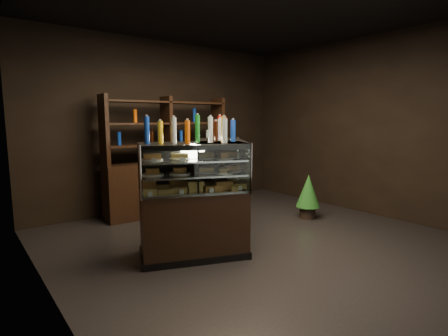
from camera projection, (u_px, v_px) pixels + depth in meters
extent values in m
plane|color=black|center=(258.00, 242.00, 4.66)|extent=(5.00, 5.00, 0.00)
cube|color=black|center=(165.00, 126.00, 6.40)|extent=(5.00, 0.02, 3.00)
cube|color=black|center=(365.00, 126.00, 5.97)|extent=(0.02, 5.00, 3.00)
cube|color=black|center=(43.00, 134.00, 2.93)|extent=(0.02, 5.00, 3.00)
cube|color=black|center=(261.00, 5.00, 4.24)|extent=(5.00, 5.00, 0.02)
cube|color=black|center=(220.00, 213.00, 4.60)|extent=(1.17, 1.35, 0.79)
cube|color=black|center=(220.00, 239.00, 4.65)|extent=(1.20, 1.39, 0.08)
cube|color=black|center=(220.00, 143.00, 4.47)|extent=(1.17, 1.35, 0.06)
cube|color=silver|center=(220.00, 183.00, 4.54)|extent=(1.10, 1.28, 0.02)
cube|color=silver|center=(220.00, 169.00, 4.51)|extent=(1.10, 1.28, 0.02)
cube|color=silver|center=(220.00, 156.00, 4.49)|extent=(1.10, 1.28, 0.02)
cube|color=white|center=(244.00, 162.00, 4.53)|extent=(0.67, 1.02, 0.56)
cylinder|color=silver|center=(238.00, 157.00, 5.13)|extent=(0.03, 0.03, 0.58)
cylinder|color=silver|center=(251.00, 169.00, 3.93)|extent=(0.03, 0.03, 0.58)
cube|color=black|center=(194.00, 223.00, 4.14)|extent=(1.35, 1.01, 0.79)
cube|color=black|center=(194.00, 252.00, 4.19)|extent=(1.39, 1.04, 0.08)
cube|color=black|center=(193.00, 146.00, 4.01)|extent=(1.35, 1.01, 0.06)
cube|color=silver|center=(193.00, 190.00, 4.09)|extent=(1.29, 0.95, 0.02)
cube|color=silver|center=(193.00, 174.00, 4.06)|extent=(1.29, 0.95, 0.02)
cube|color=silver|center=(193.00, 160.00, 4.04)|extent=(1.29, 0.95, 0.02)
cube|color=white|center=(199.00, 171.00, 3.75)|extent=(1.13, 0.45, 0.56)
cylinder|color=silver|center=(251.00, 169.00, 3.93)|extent=(0.03, 0.03, 0.58)
cylinder|color=silver|center=(141.00, 173.00, 3.59)|extent=(0.03, 0.03, 0.58)
cube|color=#CF8D4A|center=(226.00, 187.00, 4.03)|extent=(0.17, 0.20, 0.06)
cube|color=#CF8D4A|center=(225.00, 185.00, 4.20)|extent=(0.17, 0.20, 0.06)
cube|color=#CF8D4A|center=(224.00, 182.00, 4.37)|extent=(0.17, 0.20, 0.06)
cube|color=#CF8D4A|center=(223.00, 180.00, 4.54)|extent=(0.17, 0.20, 0.06)
cube|color=#CF8D4A|center=(222.00, 178.00, 4.70)|extent=(0.17, 0.20, 0.06)
cube|color=#CF8D4A|center=(221.00, 176.00, 4.87)|extent=(0.17, 0.20, 0.06)
cube|color=#CF8D4A|center=(220.00, 174.00, 5.04)|extent=(0.17, 0.20, 0.06)
cylinder|color=white|center=(223.00, 173.00, 4.06)|extent=(0.24, 0.24, 0.02)
cube|color=#CF8D4A|center=(223.00, 170.00, 4.05)|extent=(0.16, 0.19, 0.05)
cylinder|color=white|center=(221.00, 169.00, 4.36)|extent=(0.24, 0.24, 0.02)
cube|color=#CF8D4A|center=(221.00, 166.00, 4.35)|extent=(0.16, 0.19, 0.05)
cylinder|color=white|center=(219.00, 166.00, 4.66)|extent=(0.24, 0.24, 0.02)
cube|color=#CF8D4A|center=(219.00, 163.00, 4.66)|extent=(0.16, 0.19, 0.05)
cylinder|color=white|center=(218.00, 163.00, 4.97)|extent=(0.24, 0.24, 0.02)
cube|color=#CF8D4A|center=(218.00, 160.00, 4.96)|extent=(0.16, 0.19, 0.05)
cylinder|color=white|center=(223.00, 158.00, 4.03)|extent=(0.24, 0.24, 0.02)
cube|color=#CF8D4A|center=(223.00, 155.00, 4.03)|extent=(0.16, 0.19, 0.05)
cylinder|color=white|center=(221.00, 156.00, 4.34)|extent=(0.24, 0.24, 0.02)
cube|color=#CF8D4A|center=(221.00, 153.00, 4.33)|extent=(0.16, 0.19, 0.05)
cylinder|color=white|center=(219.00, 153.00, 4.64)|extent=(0.24, 0.24, 0.02)
cube|color=#CF8D4A|center=(219.00, 151.00, 4.63)|extent=(0.16, 0.19, 0.05)
cylinder|color=white|center=(218.00, 151.00, 4.94)|extent=(0.24, 0.24, 0.02)
cube|color=#CF8D4A|center=(218.00, 149.00, 4.94)|extent=(0.16, 0.19, 0.05)
cube|color=#CF8D4A|center=(149.00, 190.00, 3.91)|extent=(0.20, 0.15, 0.06)
cube|color=#CF8D4A|center=(164.00, 189.00, 3.96)|extent=(0.20, 0.15, 0.06)
cube|color=#CF8D4A|center=(179.00, 188.00, 4.00)|extent=(0.20, 0.15, 0.06)
cube|color=#CF8D4A|center=(194.00, 187.00, 4.05)|extent=(0.20, 0.15, 0.06)
cube|color=#CF8D4A|center=(208.00, 186.00, 4.10)|extent=(0.20, 0.15, 0.06)
cube|color=#CF8D4A|center=(222.00, 186.00, 4.15)|extent=(0.20, 0.15, 0.06)
cube|color=#CF8D4A|center=(235.00, 185.00, 4.19)|extent=(0.20, 0.15, 0.06)
cylinder|color=white|center=(153.00, 174.00, 3.93)|extent=(0.24, 0.24, 0.02)
cube|color=#CF8D4A|center=(153.00, 171.00, 3.92)|extent=(0.19, 0.14, 0.05)
cylinder|color=white|center=(180.00, 173.00, 4.01)|extent=(0.24, 0.24, 0.02)
cube|color=#CF8D4A|center=(180.00, 170.00, 4.01)|extent=(0.19, 0.14, 0.05)
cylinder|color=white|center=(206.00, 172.00, 4.10)|extent=(0.24, 0.24, 0.02)
cube|color=#CF8D4A|center=(206.00, 169.00, 4.09)|extent=(0.19, 0.14, 0.05)
cylinder|color=white|center=(231.00, 171.00, 4.19)|extent=(0.24, 0.24, 0.02)
cube|color=#CF8D4A|center=(231.00, 168.00, 4.18)|extent=(0.19, 0.14, 0.05)
cylinder|color=white|center=(152.00, 160.00, 3.90)|extent=(0.24, 0.24, 0.02)
cube|color=#CF8D4A|center=(152.00, 157.00, 3.90)|extent=(0.19, 0.14, 0.05)
cylinder|color=white|center=(180.00, 159.00, 3.99)|extent=(0.24, 0.24, 0.02)
cube|color=#CF8D4A|center=(180.00, 156.00, 3.98)|extent=(0.19, 0.14, 0.05)
cylinder|color=white|center=(206.00, 158.00, 4.08)|extent=(0.24, 0.24, 0.02)
cube|color=#CF8D4A|center=(206.00, 155.00, 4.07)|extent=(0.19, 0.14, 0.05)
cylinder|color=white|center=(231.00, 157.00, 4.16)|extent=(0.24, 0.24, 0.02)
cube|color=#CF8D4A|center=(231.00, 154.00, 4.16)|extent=(0.19, 0.14, 0.05)
cylinder|color=#B20C0A|center=(224.00, 131.00, 3.94)|extent=(0.06, 0.06, 0.28)
cylinder|color=silver|center=(224.00, 117.00, 3.92)|extent=(0.03, 0.03, 0.02)
cylinder|color=black|center=(223.00, 130.00, 4.08)|extent=(0.06, 0.06, 0.28)
cylinder|color=silver|center=(223.00, 117.00, 4.06)|extent=(0.03, 0.03, 0.02)
cylinder|color=#D8590A|center=(222.00, 130.00, 4.23)|extent=(0.06, 0.06, 0.28)
cylinder|color=silver|center=(222.00, 118.00, 4.21)|extent=(0.03, 0.03, 0.02)
cylinder|color=#147223|center=(221.00, 130.00, 4.37)|extent=(0.06, 0.06, 0.28)
cylinder|color=silver|center=(221.00, 118.00, 4.35)|extent=(0.03, 0.03, 0.02)
cylinder|color=yellow|center=(220.00, 129.00, 4.51)|extent=(0.06, 0.06, 0.28)
cylinder|color=silver|center=(220.00, 118.00, 4.49)|extent=(0.03, 0.03, 0.02)
cylinder|color=silver|center=(219.00, 129.00, 4.66)|extent=(0.06, 0.06, 0.28)
cylinder|color=silver|center=(219.00, 118.00, 4.64)|extent=(0.03, 0.03, 0.02)
cylinder|color=#0F38B2|center=(218.00, 129.00, 4.80)|extent=(0.06, 0.06, 0.28)
cylinder|color=silver|center=(218.00, 118.00, 4.78)|extent=(0.03, 0.03, 0.02)
cylinder|color=#B20C0A|center=(218.00, 128.00, 4.95)|extent=(0.06, 0.06, 0.28)
cylinder|color=silver|center=(218.00, 118.00, 4.92)|extent=(0.03, 0.03, 0.02)
cylinder|color=#B20C0A|center=(147.00, 131.00, 3.85)|extent=(0.06, 0.06, 0.28)
cylinder|color=silver|center=(147.00, 117.00, 3.82)|extent=(0.03, 0.03, 0.02)
cylinder|color=black|center=(160.00, 131.00, 3.89)|extent=(0.06, 0.06, 0.28)
cylinder|color=silver|center=(160.00, 117.00, 3.86)|extent=(0.03, 0.03, 0.02)
cylinder|color=#D8590A|center=(173.00, 131.00, 3.93)|extent=(0.06, 0.06, 0.28)
cylinder|color=silver|center=(173.00, 117.00, 3.91)|extent=(0.03, 0.03, 0.02)
cylinder|color=#147223|center=(186.00, 131.00, 3.97)|extent=(0.06, 0.06, 0.28)
cylinder|color=silver|center=(186.00, 117.00, 3.95)|extent=(0.03, 0.03, 0.02)
cylinder|color=yellow|center=(199.00, 131.00, 4.01)|extent=(0.06, 0.06, 0.28)
cylinder|color=silver|center=(199.00, 117.00, 3.99)|extent=(0.03, 0.03, 0.02)
cylinder|color=silver|center=(211.00, 131.00, 4.05)|extent=(0.06, 0.06, 0.28)
cylinder|color=silver|center=(211.00, 117.00, 4.03)|extent=(0.03, 0.03, 0.02)
cylinder|color=#0F38B2|center=(223.00, 130.00, 4.09)|extent=(0.06, 0.06, 0.28)
cylinder|color=silver|center=(223.00, 117.00, 4.07)|extent=(0.03, 0.03, 0.02)
cylinder|color=#B20C0A|center=(235.00, 130.00, 4.13)|extent=(0.06, 0.06, 0.28)
cylinder|color=silver|center=(235.00, 118.00, 4.11)|extent=(0.03, 0.03, 0.02)
cylinder|color=black|center=(307.00, 212.00, 5.77)|extent=(0.26, 0.26, 0.19)
cone|color=#1C5518|center=(308.00, 191.00, 5.72)|extent=(0.39, 0.39, 0.53)
cone|color=#1C5518|center=(309.00, 180.00, 5.69)|extent=(0.30, 0.30, 0.37)
cube|color=black|center=(168.00, 187.00, 6.07)|extent=(2.18, 0.52, 0.90)
cube|color=black|center=(104.00, 131.00, 5.33)|extent=(0.08, 0.38, 1.10)
cube|color=black|center=(167.00, 129.00, 5.93)|extent=(0.08, 0.38, 1.10)
cube|color=black|center=(218.00, 128.00, 6.53)|extent=(0.08, 0.38, 1.10)
cube|color=black|center=(167.00, 144.00, 5.96)|extent=(2.14, 0.48, 0.03)
cube|color=black|center=(167.00, 123.00, 5.92)|extent=(2.14, 0.48, 0.03)
cube|color=black|center=(166.00, 102.00, 5.87)|extent=(2.14, 0.48, 0.03)
cylinder|color=#B20C0A|center=(119.00, 138.00, 5.48)|extent=(0.06, 0.06, 0.22)
cylinder|color=black|center=(136.00, 138.00, 5.63)|extent=(0.06, 0.06, 0.22)
cylinder|color=#D8590A|center=(152.00, 137.00, 5.79)|extent=(0.06, 0.06, 0.22)
cylinder|color=#147223|center=(167.00, 137.00, 5.95)|extent=(0.06, 0.06, 0.22)
cylinder|color=yellow|center=(181.00, 136.00, 6.10)|extent=(0.06, 0.06, 0.22)
cylinder|color=silver|center=(195.00, 136.00, 6.26)|extent=(0.06, 0.06, 0.22)
cylinder|color=#0F38B2|center=(208.00, 135.00, 6.42)|extent=(0.06, 0.06, 0.22)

